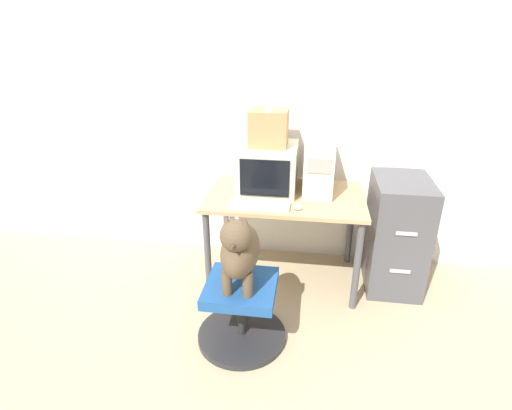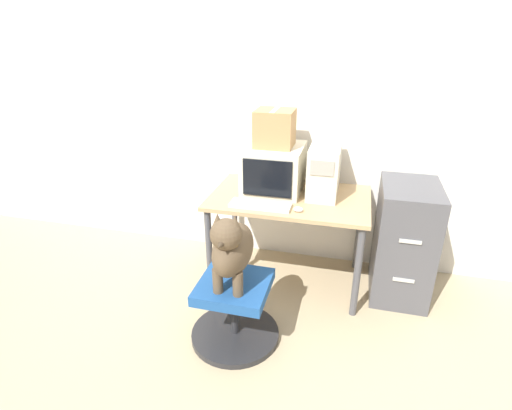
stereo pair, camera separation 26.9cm
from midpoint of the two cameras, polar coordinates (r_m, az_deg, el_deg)
ground_plane at (r=3.10m, az=0.72°, el=-14.11°), size 12.00×12.00×0.00m
wall_back at (r=3.30m, az=2.75°, el=13.33°), size 8.00×0.05×2.60m
desk at (r=3.08m, az=1.70°, el=-0.18°), size 1.19×0.75×0.74m
crt_monitor at (r=3.09m, az=-0.75°, el=5.29°), size 0.44×0.47×0.35m
pc_tower at (r=3.06m, az=6.43°, el=5.28°), size 0.22×0.44×0.38m
keyboard at (r=2.83m, az=-2.25°, el=-0.03°), size 0.44×0.14×0.03m
computer_mouse at (r=2.78m, az=3.24°, el=-0.41°), size 0.07×0.05×0.04m
office_chair at (r=2.70m, az=-5.05°, el=-15.12°), size 0.59×0.59×0.44m
dog at (r=2.40m, az=-5.62°, el=-6.30°), size 0.23×0.48×0.52m
filing_cabinet at (r=3.25m, az=17.18°, el=-4.00°), size 0.41×0.59×0.89m
cardboard_box at (r=3.01m, az=-0.77°, el=10.94°), size 0.28×0.26×0.27m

